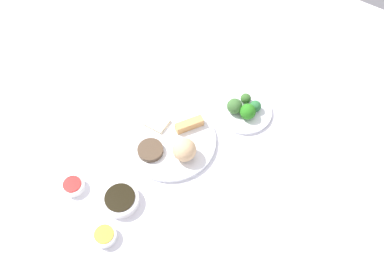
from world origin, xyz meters
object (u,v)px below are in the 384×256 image
(main_plate, at_px, (171,140))
(sauce_ramekin_hot_mustard, at_px, (105,236))
(broccoli_plate, at_px, (244,111))
(sauce_ramekin_sweet_and_sour, at_px, (73,186))
(soy_sauce_bowl, at_px, (122,200))

(main_plate, bearing_deg, sauce_ramekin_hot_mustard, 6.61)
(main_plate, distance_m, broccoli_plate, 0.28)
(main_plate, bearing_deg, sauce_ramekin_sweet_and_sour, -24.84)
(soy_sauce_bowl, bearing_deg, broccoli_plate, 165.94)
(main_plate, relative_size, broccoli_plate, 1.56)
(sauce_ramekin_sweet_and_sour, height_order, sauce_ramekin_hot_mustard, same)
(main_plate, bearing_deg, broccoli_plate, 151.06)
(soy_sauce_bowl, height_order, sauce_ramekin_sweet_and_sour, soy_sauce_bowl)
(sauce_ramekin_hot_mustard, bearing_deg, main_plate, -173.39)
(main_plate, xyz_separation_m, broccoli_plate, (-0.24, 0.13, -0.00))
(main_plate, relative_size, sauce_ramekin_sweet_and_sour, 4.49)
(sauce_ramekin_hot_mustard, bearing_deg, sauce_ramekin_sweet_and_sour, -107.25)
(sauce_ramekin_sweet_and_sour, distance_m, sauce_ramekin_hot_mustard, 0.19)
(soy_sauce_bowl, bearing_deg, sauce_ramekin_sweet_and_sour, -71.66)
(soy_sauce_bowl, distance_m, sauce_ramekin_sweet_and_sour, 0.16)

